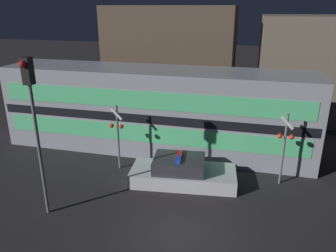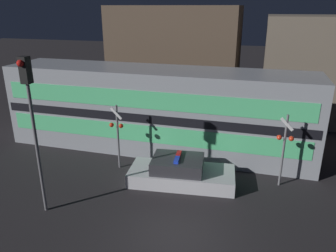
# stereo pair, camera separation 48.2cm
# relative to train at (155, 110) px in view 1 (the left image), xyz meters

# --- Properties ---
(ground_plane) EXTENTS (120.00, 120.00, 0.00)m
(ground_plane) POSITION_rel_train_xyz_m (2.88, -6.99, -2.20)
(ground_plane) COLOR #262326
(train) EXTENTS (16.29, 3.22, 4.39)m
(train) POSITION_rel_train_xyz_m (0.00, 0.00, 0.00)
(train) COLOR #999EA5
(train) RESTS_ON ground_plane
(police_car) EXTENTS (4.81, 2.44, 1.29)m
(police_car) POSITION_rel_train_xyz_m (2.19, -3.39, -1.72)
(police_car) COLOR silver
(police_car) RESTS_ON ground_plane
(crossing_signal_near) EXTENTS (0.69, 0.27, 3.26)m
(crossing_signal_near) POSITION_rel_train_xyz_m (6.43, -2.47, -0.27)
(crossing_signal_near) COLOR slate
(crossing_signal_near) RESTS_ON ground_plane
(crossing_signal_far) EXTENTS (0.69, 0.27, 3.17)m
(crossing_signal_far) POSITION_rel_train_xyz_m (-1.03, -2.85, -0.32)
(crossing_signal_far) COLOR slate
(crossing_signal_far) RESTS_ON ground_plane
(traffic_light_corner) EXTENTS (0.30, 0.46, 5.88)m
(traffic_light_corner) POSITION_rel_train_xyz_m (-2.29, -6.91, 1.97)
(traffic_light_corner) COLOR slate
(traffic_light_corner) RESTS_ON ground_plane
(building_left) EXTENTS (9.10, 4.42, 7.48)m
(building_left) POSITION_rel_train_xyz_m (-0.99, 7.41, 1.54)
(building_left) COLOR brown
(building_left) RESTS_ON ground_plane
(building_center) EXTENTS (9.11, 6.18, 6.86)m
(building_center) POSITION_rel_train_xyz_m (9.86, 8.36, 1.23)
(building_center) COLOR #726656
(building_center) RESTS_ON ground_plane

